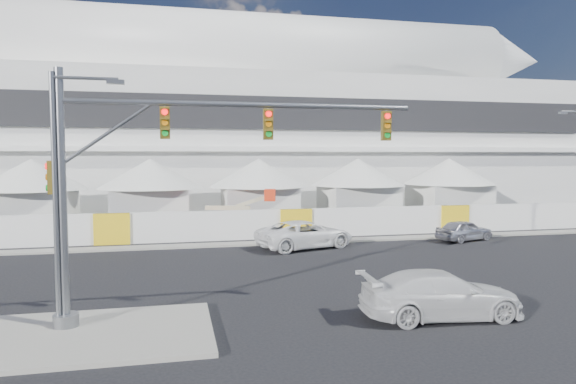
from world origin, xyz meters
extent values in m
plane|color=black|center=(0.00, 0.00, 0.00)|extent=(160.00, 160.00, 0.00)
cube|color=gray|center=(-6.00, -3.00, 0.07)|extent=(10.00, 5.00, 0.15)
cube|color=gray|center=(20.00, 12.50, 0.06)|extent=(80.00, 1.20, 0.12)
cube|color=silver|center=(8.00, 42.00, 7.00)|extent=(80.00, 24.00, 14.00)
cube|color=black|center=(8.00, 29.85, 9.80)|extent=(68.00, 0.30, 3.20)
cube|color=white|center=(8.00, 29.60, 6.30)|extent=(72.00, 0.80, 0.50)
cylinder|color=white|center=(8.00, 40.00, 17.78)|extent=(57.60, 8.40, 8.40)
cylinder|color=white|center=(10.00, 40.00, 17.36)|extent=(51.60, 6.80, 6.80)
cylinder|color=white|center=(12.00, 40.00, 16.94)|extent=(45.60, 5.20, 5.20)
cone|color=white|center=(40.80, 40.00, 18.00)|extent=(8.00, 7.60, 7.60)
cube|color=silver|center=(-13.00, 24.00, 1.50)|extent=(6.00, 6.00, 3.00)
cone|color=silver|center=(-13.00, 24.00, 4.20)|extent=(8.40, 8.40, 2.40)
cube|color=silver|center=(-4.00, 24.00, 1.50)|extent=(6.00, 6.00, 3.00)
cone|color=silver|center=(-4.00, 24.00, 4.20)|extent=(8.40, 8.40, 2.40)
cube|color=silver|center=(5.00, 24.00, 1.50)|extent=(6.00, 6.00, 3.00)
cone|color=silver|center=(5.00, 24.00, 4.20)|extent=(8.40, 8.40, 2.40)
cube|color=silver|center=(14.00, 24.00, 1.50)|extent=(6.00, 6.00, 3.00)
cone|color=silver|center=(14.00, 24.00, 4.20)|extent=(8.40, 8.40, 2.40)
cube|color=silver|center=(23.00, 24.00, 1.50)|extent=(6.00, 6.00, 3.00)
cone|color=silver|center=(23.00, 24.00, 4.20)|extent=(8.40, 8.40, 2.40)
cube|color=white|center=(6.00, 14.50, 1.00)|extent=(70.00, 0.25, 2.00)
imported|color=silver|center=(16.61, 10.86, 0.70)|extent=(2.79, 4.41, 1.40)
imported|color=white|center=(5.66, 10.58, 0.84)|extent=(4.50, 6.62, 1.69)
imported|color=silver|center=(6.85, -3.57, 0.82)|extent=(2.66, 5.76, 1.63)
imported|color=white|center=(20.59, 19.30, 0.74)|extent=(1.86, 4.60, 1.48)
cylinder|color=slate|center=(-5.58, -2.18, 4.25)|extent=(0.27, 0.27, 8.21)
cylinder|color=slate|center=(-5.58, -2.18, 0.35)|extent=(0.80, 0.80, 0.40)
cylinder|color=slate|center=(0.28, -2.18, 7.33)|extent=(11.72, 0.18, 0.18)
cube|color=#594714|center=(-2.39, -2.18, 6.69)|extent=(0.32, 0.22, 1.05)
cube|color=#594714|center=(1.03, -2.18, 6.69)|extent=(0.32, 0.22, 1.05)
cube|color=#594714|center=(5.34, -2.18, 6.69)|extent=(0.32, 0.22, 1.05)
cube|color=#594714|center=(-5.87, -2.18, 4.94)|extent=(0.22, 0.32, 1.05)
cylinder|color=slate|center=(-5.77, -2.29, 4.18)|extent=(0.16, 0.16, 8.06)
cylinder|color=slate|center=(-4.78, -2.29, 8.03)|extent=(1.97, 0.11, 0.11)
cube|color=slate|center=(-3.88, -2.29, 7.94)|extent=(0.54, 0.22, 0.13)
cylinder|color=gray|center=(26.31, 12.50, 8.82)|extent=(2.20, 0.12, 0.12)
cube|color=gray|center=(25.31, 12.50, 8.72)|extent=(0.60, 0.25, 0.15)
cube|color=red|center=(0.74, 18.89, 0.48)|extent=(3.42, 2.17, 0.97)
cube|color=beige|center=(1.80, 18.89, 1.76)|extent=(3.31, 1.15, 0.31)
cube|color=beige|center=(3.73, 18.89, 2.29)|extent=(2.57, 0.92, 1.07)
cube|color=red|center=(4.97, 18.89, 2.73)|extent=(0.97, 0.97, 0.88)
camera|label=1|loc=(-2.14, -19.47, 5.60)|focal=32.00mm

